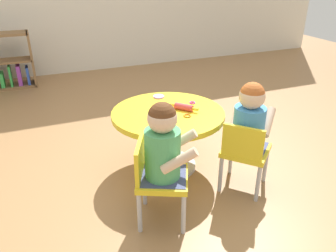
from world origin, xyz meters
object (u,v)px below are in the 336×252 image
rolling_pin (184,107)px  craft_table (168,126)px  seated_child_left (163,144)px  child_chair_right (245,151)px  child_chair_left (157,177)px  seated_child_right (250,119)px  craft_scissors (163,112)px

rolling_pin → craft_table: bearing=170.2°
seated_child_left → child_chair_right: size_ratio=0.95×
seated_child_left → craft_table: bearing=65.2°
craft_table → seated_child_left: size_ratio=1.64×
child_chair_left → seated_child_right: seated_child_right is taller
child_chair_left → seated_child_left: seated_child_left is taller
seated_child_left → seated_child_right: size_ratio=1.00×
rolling_pin → craft_scissors: 0.16m
craft_table → seated_child_left: bearing=-114.8°
seated_child_left → craft_scissors: (0.21, 0.54, -0.05)m
child_chair_left → rolling_pin: 0.68m
craft_scissors → seated_child_right: bearing=-44.3°
child_chair_left → craft_table: bearing=61.4°
craft_table → rolling_pin: bearing=-9.8°
seated_child_right → craft_table: bearing=132.7°
craft_table → seated_child_right: 0.62m
child_chair_left → rolling_pin: child_chair_left is taller
seated_child_right → rolling_pin: (-0.29, 0.42, -0.03)m
child_chair_right → seated_child_right: 0.23m
craft_table → craft_scissors: size_ratio=5.93×
craft_table → seated_child_right: size_ratio=1.64×
craft_table → seated_child_right: seated_child_right is taller
seated_child_left → child_chair_right: 0.67m
child_chair_right → rolling_pin: size_ratio=2.86×
craft_table → seated_child_left: (-0.25, -0.54, 0.18)m
craft_table → craft_scissors: bearing=-173.8°
child_chair_left → child_chair_right: 0.67m
craft_table → craft_scissors: 0.13m
craft_table → child_chair_right: (0.38, -0.47, -0.05)m
seated_child_left → seated_child_right: (0.66, 0.10, 0.00)m
child_chair_right → rolling_pin: 0.55m
child_chair_right → seated_child_right: (0.03, 0.03, 0.23)m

